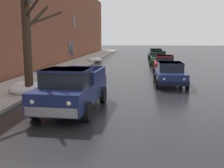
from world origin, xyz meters
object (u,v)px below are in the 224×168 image
at_px(sedan_red_parked_kerbside_mid, 164,63).
at_px(sedan_black_queued_behind_truck, 156,54).
at_px(sedan_green_parked_far_down_block, 159,58).
at_px(bare_tree_second_along_sidewalk, 27,33).
at_px(pickup_truck_darkblue_approaching_near_lane, 72,89).
at_px(sedan_darkblue_parked_kerbside_close, 170,73).
at_px(fire_hydrant, 27,100).

relative_size(sedan_red_parked_kerbside_mid, sedan_black_queued_behind_truck, 0.90).
bearing_deg(sedan_green_parked_far_down_block, sedan_black_queued_behind_truck, 89.69).
height_order(bare_tree_second_along_sidewalk, sedan_green_parked_far_down_block, bare_tree_second_along_sidewalk).
distance_m(pickup_truck_darkblue_approaching_near_lane, sedan_darkblue_parked_kerbside_close, 7.85).
xyz_separation_m(sedan_darkblue_parked_kerbside_close, sedan_red_parked_kerbside_mid, (0.19, 6.62, -0.00)).
relative_size(pickup_truck_darkblue_approaching_near_lane, sedan_green_parked_far_down_block, 1.20).
distance_m(sedan_black_queued_behind_truck, fire_hydrant, 27.42).
xyz_separation_m(sedan_green_parked_far_down_block, sedan_black_queued_behind_truck, (0.04, 7.16, 0.00)).
distance_m(sedan_red_parked_kerbside_mid, fire_hydrant, 14.55).
relative_size(pickup_truck_darkblue_approaching_near_lane, sedan_red_parked_kerbside_mid, 1.29).
bearing_deg(bare_tree_second_along_sidewalk, fire_hydrant, -71.67).
relative_size(sedan_darkblue_parked_kerbside_close, sedan_green_parked_far_down_block, 0.93).
bearing_deg(sedan_darkblue_parked_kerbside_close, sedan_green_parked_far_down_block, 89.47).
xyz_separation_m(bare_tree_second_along_sidewalk, sedan_black_queued_behind_truck, (7.29, 24.61, -2.35)).
bearing_deg(sedan_red_parked_kerbside_mid, bare_tree_second_along_sidewalk, -123.76).
xyz_separation_m(pickup_truck_darkblue_approaching_near_lane, sedan_red_parked_kerbside_mid, (4.72, 13.03, -0.13)).
distance_m(sedan_darkblue_parked_kerbside_close, sedan_black_queued_behind_truck, 20.29).
height_order(sedan_red_parked_kerbside_mid, fire_hydrant, sedan_red_parked_kerbside_mid).
relative_size(pickup_truck_darkblue_approaching_near_lane, sedan_darkblue_parked_kerbside_close, 1.29).
height_order(bare_tree_second_along_sidewalk, sedan_black_queued_behind_truck, bare_tree_second_along_sidewalk).
distance_m(bare_tree_second_along_sidewalk, sedan_red_parked_kerbside_mid, 13.37).
xyz_separation_m(sedan_darkblue_parked_kerbside_close, fire_hydrant, (-6.47, -6.32, -0.39)).
bearing_deg(sedan_green_parked_far_down_block, sedan_darkblue_parked_kerbside_close, -90.53).
height_order(sedan_red_parked_kerbside_mid, sedan_green_parked_far_down_block, same).
xyz_separation_m(pickup_truck_darkblue_approaching_near_lane, sedan_black_queued_behind_truck, (4.69, 26.70, -0.13)).
bearing_deg(fire_hydrant, pickup_truck_darkblue_approaching_near_lane, -2.86).
bearing_deg(pickup_truck_darkblue_approaching_near_lane, fire_hydrant, 177.14).
relative_size(sedan_red_parked_kerbside_mid, sedan_green_parked_far_down_block, 0.93).
bearing_deg(sedan_darkblue_parked_kerbside_close, bare_tree_second_along_sidewalk, -148.76).
height_order(bare_tree_second_along_sidewalk, pickup_truck_darkblue_approaching_near_lane, bare_tree_second_along_sidewalk).
bearing_deg(fire_hydrant, sedan_darkblue_parked_kerbside_close, 44.33).
xyz_separation_m(pickup_truck_darkblue_approaching_near_lane, sedan_darkblue_parked_kerbside_close, (4.53, 6.41, -0.13)).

